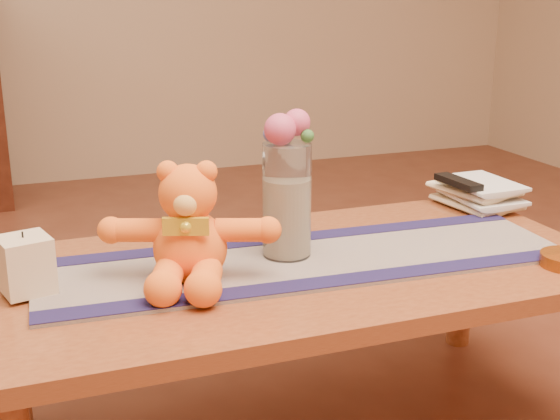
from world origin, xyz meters
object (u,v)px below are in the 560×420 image
object	(u,v)px
glass_vase	(287,200)
teddy_bear	(189,224)
book_bottom	(454,207)
pillar_candle	(26,264)
tv_remote	(458,182)
bronze_ball	(280,241)

from	to	relation	value
glass_vase	teddy_bear	bearing A→B (deg)	-166.55
book_bottom	pillar_candle	bearing A→B (deg)	-177.43
glass_vase	tv_remote	world-z (taller)	glass_vase
pillar_candle	tv_remote	xyz separation A→B (m)	(1.14, 0.19, 0.02)
teddy_bear	bronze_ball	bearing A→B (deg)	35.62
teddy_bear	pillar_candle	xyz separation A→B (m)	(-0.33, 0.04, -0.06)
pillar_candle	glass_vase	xyz separation A→B (m)	(0.57, 0.02, 0.07)
book_bottom	tv_remote	xyz separation A→B (m)	(0.00, -0.01, 0.07)
book_bottom	teddy_bear	bearing A→B (deg)	-170.72
pillar_candle	tv_remote	bearing A→B (deg)	9.67
tv_remote	glass_vase	bearing A→B (deg)	-167.26
teddy_bear	book_bottom	size ratio (longest dim) A/B	1.58
glass_vase	book_bottom	world-z (taller)	glass_vase
glass_vase	pillar_candle	bearing A→B (deg)	-178.44
book_bottom	tv_remote	size ratio (longest dim) A/B	1.39
teddy_bear	tv_remote	bearing A→B (deg)	36.29
tv_remote	book_bottom	bearing A→B (deg)	90.00
glass_vase	tv_remote	bearing A→B (deg)	17.34
bronze_ball	book_bottom	size ratio (longest dim) A/B	0.29
bronze_ball	pillar_candle	bearing A→B (deg)	-177.83
bronze_ball	book_bottom	xyz separation A→B (m)	(0.58, 0.18, -0.03)
book_bottom	tv_remote	world-z (taller)	tv_remote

